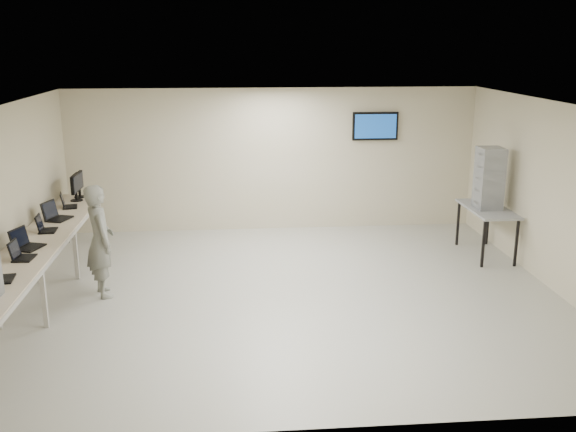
{
  "coord_description": "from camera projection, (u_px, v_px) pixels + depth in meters",
  "views": [
    {
      "loc": [
        -0.8,
        -8.94,
        3.65
      ],
      "look_at": [
        0.0,
        0.2,
        1.15
      ],
      "focal_mm": 40.0,
      "sensor_mm": 36.0,
      "label": 1
    }
  ],
  "objects": [
    {
      "name": "workbench",
      "position": [
        38.0,
        247.0,
        9.1
      ],
      "size": [
        0.76,
        6.0,
        0.9
      ],
      "color": "#CFB38A",
      "rests_on": "ground"
    },
    {
      "name": "laptop_4",
      "position": [
        55.0,
        215.0,
        10.22
      ],
      "size": [
        0.44,
        0.46,
        0.31
      ],
      "rotation": [
        0.0,
        0.0,
        -0.33
      ],
      "color": "black",
      "rests_on": "workbench"
    },
    {
      "name": "soldier",
      "position": [
        100.0,
        241.0,
        9.36
      ],
      "size": [
        0.61,
        0.72,
        1.68
      ],
      "primitive_type": "imported",
      "rotation": [
        0.0,
        0.0,
        1.98
      ],
      "color": "slate",
      "rests_on": "ground"
    },
    {
      "name": "storage_bins",
      "position": [
        489.0,
        178.0,
        10.99
      ],
      "size": [
        0.4,
        0.45,
        1.06
      ],
      "color": "gray",
      "rests_on": "side_table"
    },
    {
      "name": "room",
      "position": [
        291.0,
        201.0,
        9.31
      ],
      "size": [
        8.01,
        7.01,
        2.81
      ],
      "color": "#9E9F96",
      "rests_on": "ground"
    },
    {
      "name": "laptop_3",
      "position": [
        44.0,
        227.0,
        9.6
      ],
      "size": [
        0.29,
        0.34,
        0.25
      ],
      "rotation": [
        0.0,
        0.0,
        0.07
      ],
      "color": "black",
      "rests_on": "workbench"
    },
    {
      "name": "laptop_2",
      "position": [
        25.0,
        243.0,
        8.8
      ],
      "size": [
        0.42,
        0.45,
        0.29
      ],
      "rotation": [
        0.0,
        0.0,
        -0.33
      ],
      "color": "black",
      "rests_on": "workbench"
    },
    {
      "name": "laptop_1",
      "position": [
        20.0,
        254.0,
        8.37
      ],
      "size": [
        0.28,
        0.34,
        0.25
      ],
      "rotation": [
        0.0,
        0.0,
        -0.05
      ],
      "color": "black",
      "rests_on": "workbench"
    },
    {
      "name": "monitor_far",
      "position": [
        79.0,
        182.0,
        11.65
      ],
      "size": [
        0.21,
        0.47,
        0.46
      ],
      "color": "black",
      "rests_on": "workbench"
    },
    {
      "name": "monitor_near",
      "position": [
        75.0,
        185.0,
        11.39
      ],
      "size": [
        0.22,
        0.48,
        0.48
      ],
      "color": "black",
      "rests_on": "workbench"
    },
    {
      "name": "laptop_5",
      "position": [
        67.0,
        204.0,
        10.98
      ],
      "size": [
        0.33,
        0.36,
        0.25
      ],
      "rotation": [
        0.0,
        0.0,
        0.21
      ],
      "color": "black",
      "rests_on": "workbench"
    },
    {
      "name": "side_table",
      "position": [
        487.0,
        212.0,
        11.15
      ],
      "size": [
        0.67,
        1.43,
        0.86
      ],
      "color": "gray",
      "rests_on": "ground"
    }
  ]
}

